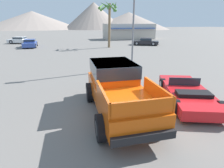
{
  "coord_description": "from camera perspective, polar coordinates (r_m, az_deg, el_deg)",
  "views": [
    {
      "loc": [
        -2.12,
        -6.41,
        3.53
      ],
      "look_at": [
        -0.11,
        0.71,
        0.96
      ],
      "focal_mm": 28.0,
      "sensor_mm": 36.0,
      "label": 1
    }
  ],
  "objects": [
    {
      "name": "ground_plane",
      "position": [
        7.62,
        2.3,
        -8.43
      ],
      "size": [
        320.0,
        320.0,
        0.0
      ],
      "primitive_type": "plane",
      "color": "slate"
    },
    {
      "name": "orange_pickup_truck",
      "position": [
        7.2,
        1.5,
        -0.48
      ],
      "size": [
        2.46,
        5.32,
        1.96
      ],
      "rotation": [
        0.0,
        0.0,
        -0.04
      ],
      "color": "#CC4C0C",
      "rests_on": "ground_plane"
    },
    {
      "name": "red_convertible_car",
      "position": [
        9.02,
        23.21,
        -2.75
      ],
      "size": [
        3.26,
        4.91,
        0.99
      ],
      "rotation": [
        0.0,
        0.0,
        -0.35
      ],
      "color": "red",
      "rests_on": "ground_plane"
    },
    {
      "name": "parked_car_white",
      "position": [
        37.23,
        -27.74,
        12.57
      ],
      "size": [
        4.71,
        3.12,
        1.18
      ],
      "rotation": [
        0.0,
        0.0,
        4.36
      ],
      "color": "white",
      "rests_on": "ground_plane"
    },
    {
      "name": "parked_car_dark",
      "position": [
        31.26,
        10.88,
        13.48
      ],
      "size": [
        4.74,
        3.71,
        1.16
      ],
      "rotation": [
        0.0,
        0.0,
        1.07
      ],
      "color": "#232328",
      "rests_on": "ground_plane"
    },
    {
      "name": "parked_car_blue",
      "position": [
        30.76,
        -25.18,
        11.99
      ],
      "size": [
        2.04,
        4.61,
        1.2
      ],
      "rotation": [
        0.0,
        0.0,
        3.18
      ],
      "color": "#334C9E",
      "rests_on": "ground_plane"
    },
    {
      "name": "street_lamp_post",
      "position": [
        14.19,
        7.17,
        23.2
      ],
      "size": [
        0.9,
        0.24,
        7.57
      ],
      "color": "slate",
      "rests_on": "ground_plane"
    },
    {
      "name": "palm_tree_tall",
      "position": [
        27.44,
        -1.05,
        22.33
      ],
      "size": [
        2.89,
        2.97,
        6.65
      ],
      "color": "brown",
      "rests_on": "ground_plane"
    },
    {
      "name": "storefront_building",
      "position": [
        43.5,
        5.47,
        16.74
      ],
      "size": [
        11.45,
        6.02,
        3.46
      ],
      "color": "#BCB2A3",
      "rests_on": "ground_plane"
    },
    {
      "name": "distant_mountain_range",
      "position": [
        121.78,
        -11.33,
        20.03
      ],
      "size": [
        116.25,
        73.65,
        16.03
      ],
      "color": "gray",
      "rests_on": "ground_plane"
    }
  ]
}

